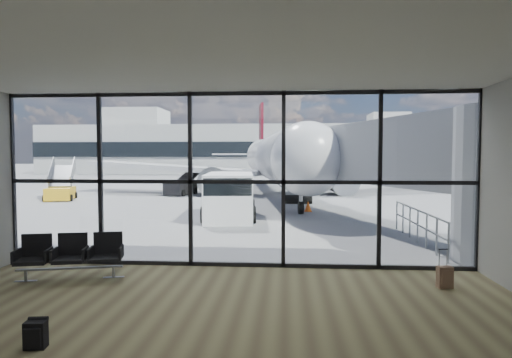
# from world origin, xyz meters

# --- Properties ---
(ground) EXTENTS (220.00, 220.00, 0.00)m
(ground) POSITION_xyz_m (0.00, 40.00, 0.00)
(ground) COLOR slate
(ground) RESTS_ON ground
(lounge_shell) EXTENTS (12.02, 8.01, 4.51)m
(lounge_shell) POSITION_xyz_m (0.00, -4.80, 2.65)
(lounge_shell) COLOR brown
(lounge_shell) RESTS_ON ground
(glass_curtain_wall) EXTENTS (12.10, 0.12, 4.50)m
(glass_curtain_wall) POSITION_xyz_m (0.00, 0.00, 2.25)
(glass_curtain_wall) COLOR white
(glass_curtain_wall) RESTS_ON ground
(jet_bridge) EXTENTS (8.00, 16.50, 4.33)m
(jet_bridge) POSITION_xyz_m (4.90, 7.07, 2.76)
(jet_bridge) COLOR gray
(jet_bridge) RESTS_ON ground
(apron_railing) EXTENTS (0.06, 5.46, 1.11)m
(apron_railing) POSITION_xyz_m (5.60, 3.50, 0.72)
(apron_railing) COLOR gray
(apron_railing) RESTS_ON ground
(far_terminal) EXTENTS (80.00, 12.20, 11.00)m
(far_terminal) POSITION_xyz_m (-0.59, 61.97, 4.21)
(far_terminal) COLOR #A6A7A2
(far_terminal) RESTS_ON ground
(tree_0) EXTENTS (4.95, 4.95, 7.12)m
(tree_0) POSITION_xyz_m (-45.00, 72.00, 4.63)
(tree_0) COLOR #382619
(tree_0) RESTS_ON ground
(tree_1) EXTENTS (5.61, 5.61, 8.07)m
(tree_1) POSITION_xyz_m (-39.00, 72.00, 5.25)
(tree_1) COLOR #382619
(tree_1) RESTS_ON ground
(tree_2) EXTENTS (6.27, 6.27, 9.03)m
(tree_2) POSITION_xyz_m (-33.00, 72.00, 5.88)
(tree_2) COLOR #382619
(tree_2) RESTS_ON ground
(tree_3) EXTENTS (4.95, 4.95, 7.12)m
(tree_3) POSITION_xyz_m (-27.00, 72.00, 4.63)
(tree_3) COLOR #382619
(tree_3) RESTS_ON ground
(tree_4) EXTENTS (5.61, 5.61, 8.07)m
(tree_4) POSITION_xyz_m (-21.00, 72.00, 5.25)
(tree_4) COLOR #382619
(tree_4) RESTS_ON ground
(tree_5) EXTENTS (6.27, 6.27, 9.03)m
(tree_5) POSITION_xyz_m (-15.00, 72.00, 5.88)
(tree_5) COLOR #382619
(tree_5) RESTS_ON ground
(seating_row) EXTENTS (2.35, 1.16, 1.04)m
(seating_row) POSITION_xyz_m (-3.74, -1.33, 0.58)
(seating_row) COLOR gray
(seating_row) RESTS_ON ground
(backpack) EXTENTS (0.32, 0.30, 0.45)m
(backpack) POSITION_xyz_m (-2.41, -4.94, 0.22)
(backpack) COLOR black
(backpack) RESTS_ON ground
(suitcase) EXTENTS (0.33, 0.26, 0.85)m
(suitcase) POSITION_xyz_m (4.69, -1.51, 0.26)
(suitcase) COLOR brown
(suitcase) RESTS_ON ground
(airliner) EXTENTS (29.35, 34.16, 8.82)m
(airliner) POSITION_xyz_m (0.24, 23.34, 2.69)
(airliner) COLOR silver
(airliner) RESTS_ON ground
(service_van) EXTENTS (2.69, 4.95, 2.08)m
(service_van) POSITION_xyz_m (-1.33, 8.51, 1.07)
(service_van) COLOR white
(service_van) RESTS_ON ground
(belt_loader) EXTENTS (2.17, 4.03, 1.76)m
(belt_loader) POSITION_xyz_m (-6.58, 20.45, 0.59)
(belt_loader) COLOR black
(belt_loader) RESTS_ON ground
(mobile_stairs) EXTENTS (2.43, 3.50, 2.25)m
(mobile_stairs) POSITION_xyz_m (-13.63, 16.24, 0.54)
(mobile_stairs) COLOR gold
(mobile_stairs) RESTS_ON ground
(traffic_cone_a) EXTENTS (0.39, 0.39, 0.56)m
(traffic_cone_a) POSITION_xyz_m (-1.43, 13.41, 0.26)
(traffic_cone_a) COLOR #DB3D0B
(traffic_cone_a) RESTS_ON ground
(traffic_cone_b) EXTENTS (0.38, 0.38, 0.55)m
(traffic_cone_b) POSITION_xyz_m (2.38, 11.35, 0.26)
(traffic_cone_b) COLOR #FF5D0D
(traffic_cone_b) RESTS_ON ground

